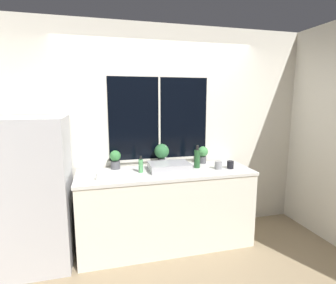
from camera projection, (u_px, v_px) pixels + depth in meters
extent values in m
plane|color=#937F60|center=(173.00, 259.00, 2.96)|extent=(14.00, 14.00, 0.00)
cube|color=silver|center=(159.00, 132.00, 3.42)|extent=(8.00, 0.06, 2.70)
cube|color=black|center=(159.00, 118.00, 3.36)|extent=(1.28, 0.01, 1.04)
cube|color=beige|center=(159.00, 119.00, 3.35)|extent=(0.02, 0.01, 1.04)
cube|color=beige|center=(160.00, 159.00, 3.44)|extent=(1.34, 0.04, 0.03)
cube|color=silver|center=(6.00, 130.00, 3.67)|extent=(0.06, 7.00, 2.70)
cube|color=silver|center=(260.00, 123.00, 4.66)|extent=(0.06, 7.00, 2.70)
cube|color=silver|center=(166.00, 210.00, 3.19)|extent=(2.05, 0.65, 0.90)
cube|color=silver|center=(166.00, 172.00, 3.12)|extent=(2.07, 0.67, 0.03)
cube|color=#B7B7BC|center=(37.00, 193.00, 2.77)|extent=(0.66, 0.68, 1.60)
cube|color=#ADADB2|center=(169.00, 167.00, 3.15)|extent=(0.48, 0.33, 0.09)
cylinder|color=#B7B7BC|center=(165.00, 165.00, 3.34)|extent=(0.04, 0.04, 0.03)
cylinder|color=#B7B7BC|center=(165.00, 155.00, 3.31)|extent=(0.02, 0.02, 0.24)
cylinder|color=#4C4C51|center=(116.00, 165.00, 3.21)|extent=(0.11, 0.11, 0.10)
sphere|color=#387A3D|center=(115.00, 156.00, 3.19)|extent=(0.13, 0.13, 0.13)
cylinder|color=#4C4C51|center=(162.00, 162.00, 3.35)|extent=(0.11, 0.11, 0.10)
sphere|color=#2D6638|center=(162.00, 151.00, 3.33)|extent=(0.19, 0.19, 0.19)
cylinder|color=#4C4C51|center=(203.00, 160.00, 3.49)|extent=(0.09, 0.09, 0.09)
sphere|color=#478E4C|center=(203.00, 151.00, 3.47)|extent=(0.14, 0.14, 0.14)
cylinder|color=#519E5B|center=(141.00, 166.00, 3.05)|extent=(0.05, 0.05, 0.15)
cylinder|color=black|center=(141.00, 158.00, 3.03)|extent=(0.02, 0.02, 0.04)
cylinder|color=#235128|center=(197.00, 159.00, 3.25)|extent=(0.07, 0.07, 0.22)
cylinder|color=black|center=(197.00, 148.00, 3.23)|extent=(0.03, 0.03, 0.06)
cylinder|color=gray|center=(218.00, 165.00, 3.20)|extent=(0.09, 0.09, 0.10)
cylinder|color=white|center=(99.00, 177.00, 2.76)|extent=(0.07, 0.07, 0.08)
cylinder|color=black|center=(230.00, 165.00, 3.23)|extent=(0.08, 0.08, 0.09)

